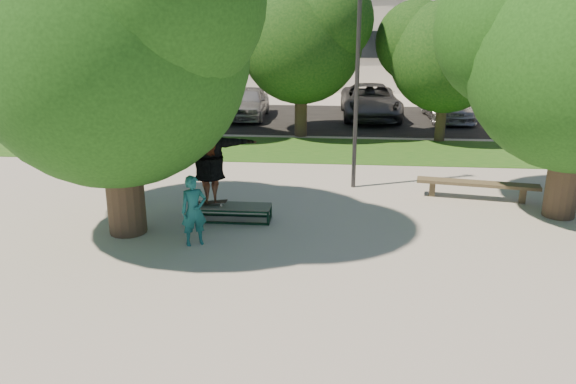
# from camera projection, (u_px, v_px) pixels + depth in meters

# --- Properties ---
(ground) EXTENTS (120.00, 120.00, 0.00)m
(ground) POSITION_uv_depth(u_px,v_px,m) (309.00, 257.00, 11.55)
(ground) COLOR #A7A299
(ground) RESTS_ON ground
(grass_strip) EXTENTS (30.00, 4.00, 0.02)m
(grass_strip) POSITION_uv_depth(u_px,v_px,m) (351.00, 151.00, 20.48)
(grass_strip) COLOR #174C15
(grass_strip) RESTS_ON ground
(asphalt_strip) EXTENTS (40.00, 8.00, 0.01)m
(asphalt_strip) POSITION_uv_depth(u_px,v_px,m) (327.00, 119.00, 26.74)
(asphalt_strip) COLOR black
(asphalt_strip) RESTS_ON ground
(tree_left) EXTENTS (6.96, 5.95, 7.12)m
(tree_left) POSITION_uv_depth(u_px,v_px,m) (108.00, 32.00, 11.62)
(tree_left) COLOR #38281E
(tree_left) RESTS_ON ground
(bg_tree_left) EXTENTS (5.28, 4.51, 5.77)m
(bg_tree_left) POSITION_uv_depth(u_px,v_px,m) (155.00, 42.00, 21.49)
(bg_tree_left) COLOR #38281E
(bg_tree_left) RESTS_ON ground
(bg_tree_mid) EXTENTS (5.76, 4.92, 6.24)m
(bg_tree_mid) POSITION_uv_depth(u_px,v_px,m) (300.00, 34.00, 21.89)
(bg_tree_mid) COLOR #38281E
(bg_tree_mid) RESTS_ON ground
(bg_tree_right) EXTENTS (5.04, 4.31, 5.43)m
(bg_tree_right) POSITION_uv_depth(u_px,v_px,m) (444.00, 50.00, 21.09)
(bg_tree_right) COLOR #38281E
(bg_tree_right) RESTS_ON ground
(lamppost) EXTENTS (0.25, 0.15, 6.11)m
(lamppost) POSITION_uv_depth(u_px,v_px,m) (357.00, 76.00, 15.26)
(lamppost) COLOR #2D2D30
(lamppost) RESTS_ON ground
(grind_box) EXTENTS (1.80, 0.60, 0.38)m
(grind_box) POSITION_uv_depth(u_px,v_px,m) (233.00, 213.00, 13.55)
(grind_box) COLOR black
(grind_box) RESTS_ON ground
(skater_rig) EXTENTS (2.34, 1.32, 1.92)m
(skater_rig) POSITION_uv_depth(u_px,v_px,m) (209.00, 165.00, 13.23)
(skater_rig) COLOR white
(skater_rig) RESTS_ON grind_box
(bystander) EXTENTS (0.67, 0.59, 1.53)m
(bystander) POSITION_uv_depth(u_px,v_px,m) (194.00, 211.00, 11.96)
(bystander) COLOR #195F60
(bystander) RESTS_ON ground
(bench) EXTENTS (3.19, 0.95, 0.49)m
(bench) POSITION_uv_depth(u_px,v_px,m) (477.00, 185.00, 15.01)
(bench) COLOR brown
(bench) RESTS_ON ground
(car_silver_a) EXTENTS (1.81, 4.39, 1.49)m
(car_silver_a) POSITION_uv_depth(u_px,v_px,m) (248.00, 103.00, 26.70)
(car_silver_a) COLOR #A9A9AE
(car_silver_a) RESTS_ON asphalt_strip
(car_dark) EXTENTS (2.03, 4.78, 1.53)m
(car_dark) POSITION_uv_depth(u_px,v_px,m) (225.00, 100.00, 27.25)
(car_dark) COLOR black
(car_dark) RESTS_ON asphalt_strip
(car_grey) EXTENTS (2.84, 5.80, 1.59)m
(car_grey) POSITION_uv_depth(u_px,v_px,m) (370.00, 101.00, 26.79)
(car_grey) COLOR #525256
(car_grey) RESTS_ON asphalt_strip
(car_silver_b) EXTENTS (2.02, 4.87, 1.41)m
(car_silver_b) POSITION_uv_depth(u_px,v_px,m) (448.00, 104.00, 26.44)
(car_silver_b) COLOR #A0A1A5
(car_silver_b) RESTS_ON asphalt_strip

